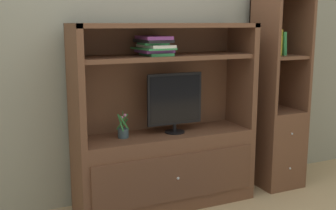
# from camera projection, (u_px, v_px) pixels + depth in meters

# --- Properties ---
(painted_rear_wall) EXTENTS (6.00, 0.10, 2.80)m
(painted_rear_wall) POSITION_uv_depth(u_px,v_px,m) (149.00, 41.00, 3.74)
(painted_rear_wall) COLOR gray
(painted_rear_wall) RESTS_ON ground_plane
(media_console) EXTENTS (1.54, 0.48, 1.56)m
(media_console) POSITION_uv_depth(u_px,v_px,m) (165.00, 148.00, 3.60)
(media_console) COLOR brown
(media_console) RESTS_ON ground_plane
(tv_monitor) EXTENTS (0.49, 0.17, 0.51)m
(tv_monitor) POSITION_uv_depth(u_px,v_px,m) (175.00, 101.00, 3.53)
(tv_monitor) COLOR black
(tv_monitor) RESTS_ON media_console
(potted_plant) EXTENTS (0.10, 0.09, 0.22)m
(potted_plant) POSITION_uv_depth(u_px,v_px,m) (123.00, 132.00, 3.41)
(potted_plant) COLOR #384C56
(potted_plant) RESTS_ON media_console
(magazine_stack) EXTENTS (0.28, 0.37, 0.16)m
(magazine_stack) POSITION_uv_depth(u_px,v_px,m) (154.00, 45.00, 3.39)
(magazine_stack) COLOR #338C4C
(magazine_stack) RESTS_ON media_console
(bookshelf_tall) EXTENTS (0.41, 0.45, 1.87)m
(bookshelf_tall) POSITION_uv_depth(u_px,v_px,m) (276.00, 121.00, 4.06)
(bookshelf_tall) COLOR brown
(bookshelf_tall) RESTS_ON ground_plane
(upright_book_row) EXTENTS (0.16, 0.16, 0.27)m
(upright_book_row) POSITION_uv_depth(u_px,v_px,m) (274.00, 42.00, 3.87)
(upright_book_row) COLOR #2D519E
(upright_book_row) RESTS_ON bookshelf_tall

